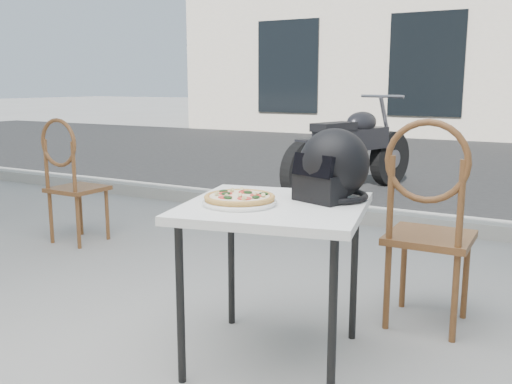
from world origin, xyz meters
The scene contains 9 objects.
street_asphalt centered at (0.00, 7.00, 0.00)m, with size 30.00×8.00×0.00m, color black.
curb centered at (0.00, 3.00, 0.06)m, with size 30.00×0.25×0.12m, color gray.
cafe_table_main centered at (0.13, 0.35, 0.64)m, with size 0.88×0.88×0.70m.
plate centered at (0.01, 0.26, 0.71)m, with size 0.39×0.39×0.02m.
pizza centered at (0.01, 0.26, 0.73)m, with size 0.37×0.37×0.04m.
helmet centered at (0.30, 0.55, 0.84)m, with size 0.38×0.39×0.31m.
cafe_chair_main centered at (0.62, 0.99, 0.58)m, with size 0.40×0.40×1.04m.
cafe_chair_side centered at (-2.06, 1.25, 0.53)m, with size 0.37×0.37×0.95m.
motorcycle centered at (-0.90, 4.19, 0.47)m, with size 0.80×2.10×1.07m.
Camera 1 is at (1.20, -1.73, 1.19)m, focal length 40.00 mm.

